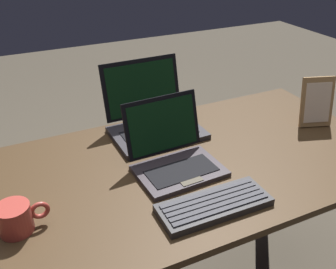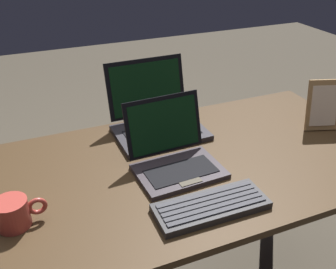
# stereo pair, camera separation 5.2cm
# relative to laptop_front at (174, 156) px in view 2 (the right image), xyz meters

# --- Properties ---
(desk) EXTENTS (1.72, 0.76, 0.73)m
(desk) POSITION_rel_laptop_front_xyz_m (-0.07, 0.01, -0.16)
(desk) COLOR #3D2A17
(desk) RESTS_ON ground
(laptop_front) EXTENTS (0.29, 0.26, 0.22)m
(laptop_front) POSITION_rel_laptop_front_xyz_m (0.00, 0.00, 0.00)
(laptop_front) COLOR #2C252A
(laptop_front) RESTS_ON desk
(laptop_rear) EXTENTS (0.34, 0.30, 0.26)m
(laptop_rear) POSITION_rel_laptop_front_xyz_m (0.04, 0.27, 0.01)
(laptop_rear) COLOR #28252A
(laptop_rear) RESTS_ON desk
(external_keyboard) EXTENTS (0.33, 0.13, 0.03)m
(external_keyboard) POSITION_rel_laptop_front_xyz_m (0.01, -0.24, -0.03)
(external_keyboard) COLOR #282729
(external_keyboard) RESTS_ON desk
(photo_frame) EXTENTS (0.14, 0.09, 0.20)m
(photo_frame) POSITION_rel_laptop_front_xyz_m (0.65, 0.03, 0.05)
(photo_frame) COLOR olive
(photo_frame) RESTS_ON desk
(coffee_mug) EXTENTS (0.14, 0.09, 0.08)m
(coffee_mug) POSITION_rel_laptop_front_xyz_m (-0.51, -0.09, -0.00)
(coffee_mug) COLOR #AA3B32
(coffee_mug) RESTS_ON desk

